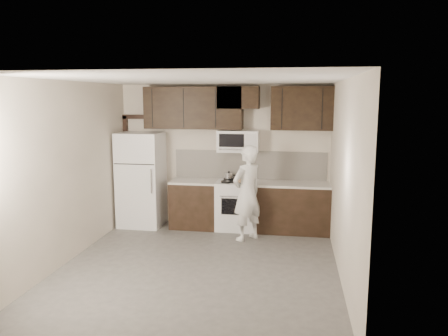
% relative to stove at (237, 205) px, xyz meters
% --- Properties ---
extents(floor, '(4.50, 4.50, 0.00)m').
position_rel_stove_xyz_m(floor, '(-0.30, -1.94, -0.46)').
color(floor, '#504E4B').
rests_on(floor, ground).
extents(back_wall, '(4.00, 0.00, 4.00)m').
position_rel_stove_xyz_m(back_wall, '(-0.30, 0.31, 0.89)').
color(back_wall, '#BFB4A3').
rests_on(back_wall, ground).
extents(ceiling, '(4.50, 4.50, 0.00)m').
position_rel_stove_xyz_m(ceiling, '(-0.30, -1.94, 2.24)').
color(ceiling, white).
rests_on(ceiling, back_wall).
extents(counter_run, '(2.95, 0.64, 0.91)m').
position_rel_stove_xyz_m(counter_run, '(0.30, 0.00, -0.00)').
color(counter_run, black).
rests_on(counter_run, floor).
extents(stove, '(0.76, 0.66, 0.94)m').
position_rel_stove_xyz_m(stove, '(0.00, 0.00, 0.00)').
color(stove, white).
rests_on(stove, floor).
extents(backsplash, '(2.90, 0.02, 0.54)m').
position_rel_stove_xyz_m(backsplash, '(0.20, 0.30, 0.72)').
color(backsplash, silver).
rests_on(backsplash, counter_run).
extents(upper_cabinets, '(3.48, 0.35, 0.78)m').
position_rel_stove_xyz_m(upper_cabinets, '(-0.09, 0.14, 1.82)').
color(upper_cabinets, black).
rests_on(upper_cabinets, back_wall).
extents(microwave, '(0.76, 0.42, 0.40)m').
position_rel_stove_xyz_m(microwave, '(-0.00, 0.12, 1.19)').
color(microwave, white).
rests_on(microwave, upper_cabinets).
extents(refrigerator, '(0.80, 0.76, 1.80)m').
position_rel_stove_xyz_m(refrigerator, '(-1.85, -0.05, 0.44)').
color(refrigerator, white).
rests_on(refrigerator, floor).
extents(door_trim, '(0.50, 0.08, 2.12)m').
position_rel_stove_xyz_m(door_trim, '(-2.22, 0.27, 0.79)').
color(door_trim, black).
rests_on(door_trim, floor).
extents(saucepan, '(0.30, 0.17, 0.17)m').
position_rel_stove_xyz_m(saucepan, '(-0.18, 0.15, 0.52)').
color(saucepan, silver).
rests_on(saucepan, stove).
extents(baking_tray, '(0.46, 0.39, 0.02)m').
position_rel_stove_xyz_m(baking_tray, '(0.09, -0.09, 0.46)').
color(baking_tray, black).
rests_on(baking_tray, counter_run).
extents(pizza, '(0.32, 0.32, 0.02)m').
position_rel_stove_xyz_m(pizza, '(0.09, -0.09, 0.48)').
color(pizza, tan).
rests_on(pizza, baking_tray).
extents(person, '(0.70, 0.72, 1.66)m').
position_rel_stove_xyz_m(person, '(0.25, -0.61, 0.37)').
color(person, white).
rests_on(person, floor).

